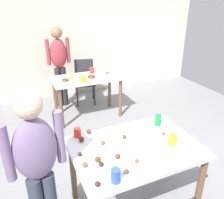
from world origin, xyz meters
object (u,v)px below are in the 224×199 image
soda_can (158,120)px  dining_table_near (135,155)px  person_girl_near (38,164)px  pitcher_far (103,69)px  dining_table_far (87,84)px  chair_far_table (85,79)px  mixing_bowl (191,149)px  person_adult_far (59,60)px

soda_can → dining_table_near: bearing=-149.1°
person_girl_near → pitcher_far: (1.38, 2.14, -0.00)m
dining_table_near → pitcher_far: size_ratio=5.13×
dining_table_far → person_girl_near: bearing=-116.6°
dining_table_near → chair_far_table: chair_far_table is taller
chair_far_table → mixing_bowl: (0.02, -3.06, 0.29)m
dining_table_near → person_girl_near: 0.89m
person_adult_far → mixing_bowl: 3.09m
soda_can → pitcher_far: (0.10, 1.85, 0.05)m
person_adult_far → soda_can: size_ratio=12.64×
person_girl_near → mixing_bowl: size_ratio=8.74×
dining_table_far → soda_can: (0.20, -1.86, 0.18)m
dining_table_far → chair_far_table: 0.69m
dining_table_near → mixing_bowl: mixing_bowl is taller
dining_table_near → pitcher_far: bearing=76.3°
dining_table_near → mixing_bowl: 0.51m
person_girl_near → pitcher_far: 2.54m
person_girl_near → person_adult_far: (0.75, 2.80, 0.06)m
mixing_bowl → dining_table_near: bearing=143.8°
person_girl_near → pitcher_far: bearing=57.2°
dining_table_far → chair_far_table: chair_far_table is taller
dining_table_far → person_adult_far: size_ratio=0.77×
chair_far_table → person_adult_far: size_ratio=0.56×
person_girl_near → person_adult_far: size_ratio=0.94×
chair_far_table → dining_table_near: bearing=-97.6°
dining_table_far → person_girl_near: (-1.08, -2.15, 0.24)m
person_girl_near → person_adult_far: 2.89m
soda_can → pitcher_far: size_ratio=0.53×
person_girl_near → mixing_bowl: 1.28m
dining_table_far → pitcher_far: pitcher_far is taller
dining_table_far → pitcher_far: 0.38m
person_adult_far → person_girl_near: bearing=-105.0°
dining_table_far → soda_can: bearing=-84.0°
dining_table_near → person_girl_near: (-0.86, -0.04, 0.22)m
dining_table_far → mixing_bowl: (0.18, -2.39, 0.16)m
chair_far_table → person_adult_far: (-0.48, -0.01, 0.43)m
pitcher_far → person_adult_far: bearing=133.5°
dining_table_far → chair_far_table: (0.16, 0.66, -0.14)m
chair_far_table → soda_can: 2.54m
chair_far_table → person_girl_near: person_girl_near is taller
soda_can → pitcher_far: bearing=86.8°
person_adult_far → pitcher_far: person_adult_far is taller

